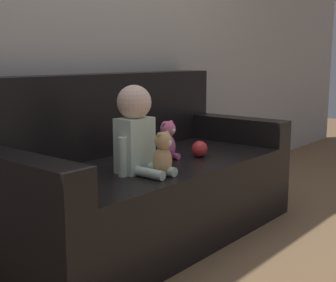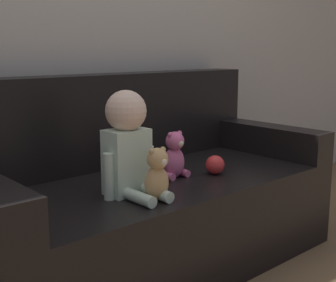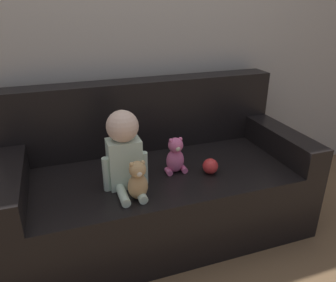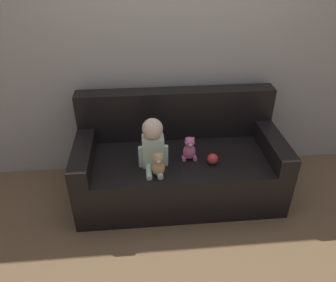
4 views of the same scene
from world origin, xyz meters
name	(u,v)px [view 1 (image 1 of 4)]	position (x,y,z in m)	size (l,w,h in m)	color
ground_plane	(149,236)	(0.00, 0.00, 0.00)	(12.00, 12.00, 0.00)	brown
wall_back	(84,12)	(0.00, 0.52, 1.30)	(8.00, 0.05, 2.60)	#ADA89E
couch	(141,181)	(0.00, 0.06, 0.32)	(1.85, 0.86, 0.93)	black
person_baby	(136,130)	(-0.24, -0.14, 0.67)	(0.25, 0.31, 0.44)	silver
teddy_bear_brown	(163,154)	(-0.21, -0.29, 0.56)	(0.11, 0.10, 0.22)	tan
plush_toy_side	(167,142)	(0.08, -0.08, 0.56)	(0.13, 0.10, 0.23)	#DB6699
toy_ball	(200,149)	(0.27, -0.16, 0.50)	(0.09, 0.09, 0.09)	red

